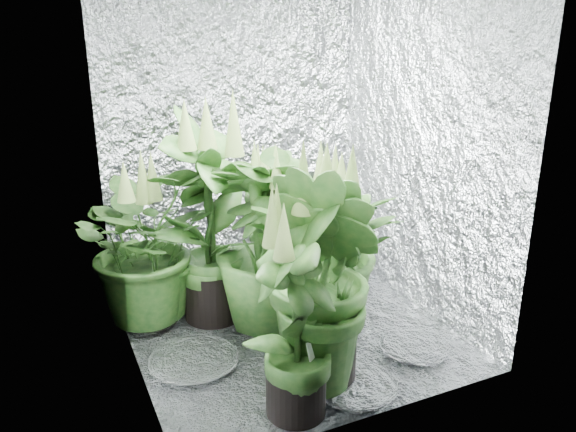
{
  "coord_description": "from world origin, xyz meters",
  "views": [
    {
      "loc": [
        -1.13,
        -2.44,
        1.54
      ],
      "look_at": [
        0.0,
        0.0,
        0.65
      ],
      "focal_mm": 35.0,
      "sensor_mm": 36.0,
      "label": 1
    }
  ],
  "objects_px": {
    "plant_c": "(273,223)",
    "plant_d": "(264,246)",
    "circulation_fan": "(351,262)",
    "plant_f": "(296,317)",
    "plant_a": "(147,244)",
    "plant_g": "(325,279)",
    "plant_b": "(209,220)",
    "plant_e": "(322,248)"
  },
  "relations": [
    {
      "from": "plant_a",
      "to": "plant_e",
      "type": "relative_size",
      "value": 0.84
    },
    {
      "from": "plant_a",
      "to": "plant_f",
      "type": "xyz_separation_m",
      "value": [
        0.38,
        -1.05,
        -0.0
      ]
    },
    {
      "from": "plant_a",
      "to": "plant_g",
      "type": "bearing_deg",
      "value": -57.75
    },
    {
      "from": "plant_b",
      "to": "plant_d",
      "type": "relative_size",
      "value": 1.24
    },
    {
      "from": "plant_a",
      "to": "plant_b",
      "type": "bearing_deg",
      "value": -17.45
    },
    {
      "from": "plant_c",
      "to": "plant_e",
      "type": "relative_size",
      "value": 0.79
    },
    {
      "from": "plant_c",
      "to": "plant_g",
      "type": "xyz_separation_m",
      "value": [
        -0.22,
        -1.07,
        0.11
      ]
    },
    {
      "from": "plant_c",
      "to": "plant_f",
      "type": "height_order",
      "value": "plant_f"
    },
    {
      "from": "plant_b",
      "to": "plant_d",
      "type": "bearing_deg",
      "value": -45.56
    },
    {
      "from": "plant_d",
      "to": "plant_e",
      "type": "bearing_deg",
      "value": -37.52
    },
    {
      "from": "plant_g",
      "to": "circulation_fan",
      "type": "bearing_deg",
      "value": 52.06
    },
    {
      "from": "plant_a",
      "to": "plant_d",
      "type": "relative_size",
      "value": 0.96
    },
    {
      "from": "plant_a",
      "to": "plant_d",
      "type": "bearing_deg",
      "value": -31.01
    },
    {
      "from": "plant_e",
      "to": "plant_g",
      "type": "xyz_separation_m",
      "value": [
        -0.2,
        -0.41,
        0.04
      ]
    },
    {
      "from": "plant_g",
      "to": "circulation_fan",
      "type": "distance_m",
      "value": 1.09
    },
    {
      "from": "circulation_fan",
      "to": "plant_d",
      "type": "bearing_deg",
      "value": -148.36
    },
    {
      "from": "plant_e",
      "to": "plant_f",
      "type": "height_order",
      "value": "plant_e"
    },
    {
      "from": "plant_b",
      "to": "plant_g",
      "type": "height_order",
      "value": "plant_b"
    },
    {
      "from": "plant_e",
      "to": "plant_f",
      "type": "xyz_separation_m",
      "value": [
        -0.4,
        -0.54,
        -0.03
      ]
    },
    {
      "from": "plant_a",
      "to": "plant_c",
      "type": "xyz_separation_m",
      "value": [
        0.8,
        0.15,
        -0.04
      ]
    },
    {
      "from": "plant_b",
      "to": "plant_g",
      "type": "bearing_deg",
      "value": -72.46
    },
    {
      "from": "plant_a",
      "to": "plant_f",
      "type": "distance_m",
      "value": 1.12
    },
    {
      "from": "plant_d",
      "to": "plant_g",
      "type": "relative_size",
      "value": 0.89
    },
    {
      "from": "plant_a",
      "to": "plant_e",
      "type": "height_order",
      "value": "plant_e"
    },
    {
      "from": "plant_c",
      "to": "plant_g",
      "type": "height_order",
      "value": "plant_g"
    },
    {
      "from": "plant_a",
      "to": "plant_c",
      "type": "distance_m",
      "value": 0.81
    },
    {
      "from": "plant_c",
      "to": "plant_g",
      "type": "distance_m",
      "value": 1.1
    },
    {
      "from": "plant_f",
      "to": "circulation_fan",
      "type": "bearing_deg",
      "value": 48.6
    },
    {
      "from": "plant_d",
      "to": "plant_g",
      "type": "xyz_separation_m",
      "value": [
        0.04,
        -0.6,
        0.05
      ]
    },
    {
      "from": "plant_a",
      "to": "plant_f",
      "type": "bearing_deg",
      "value": -70.1
    },
    {
      "from": "plant_e",
      "to": "plant_g",
      "type": "relative_size",
      "value": 1.01
    },
    {
      "from": "plant_g",
      "to": "plant_c",
      "type": "bearing_deg",
      "value": 78.46
    },
    {
      "from": "plant_a",
      "to": "circulation_fan",
      "type": "distance_m",
      "value": 1.25
    },
    {
      "from": "plant_g",
      "to": "plant_b",
      "type": "bearing_deg",
      "value": 107.54
    },
    {
      "from": "plant_a",
      "to": "plant_c",
      "type": "height_order",
      "value": "plant_a"
    },
    {
      "from": "plant_c",
      "to": "circulation_fan",
      "type": "height_order",
      "value": "plant_c"
    },
    {
      "from": "plant_b",
      "to": "plant_c",
      "type": "xyz_separation_m",
      "value": [
        0.48,
        0.25,
        -0.16
      ]
    },
    {
      "from": "plant_c",
      "to": "plant_d",
      "type": "bearing_deg",
      "value": -118.38
    },
    {
      "from": "plant_b",
      "to": "plant_a",
      "type": "bearing_deg",
      "value": 162.55
    },
    {
      "from": "circulation_fan",
      "to": "plant_f",
      "type": "bearing_deg",
      "value": -117.74
    },
    {
      "from": "plant_d",
      "to": "circulation_fan",
      "type": "distance_m",
      "value": 0.77
    },
    {
      "from": "plant_d",
      "to": "circulation_fan",
      "type": "xyz_separation_m",
      "value": [
        0.67,
        0.22,
        -0.3
      ]
    }
  ]
}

